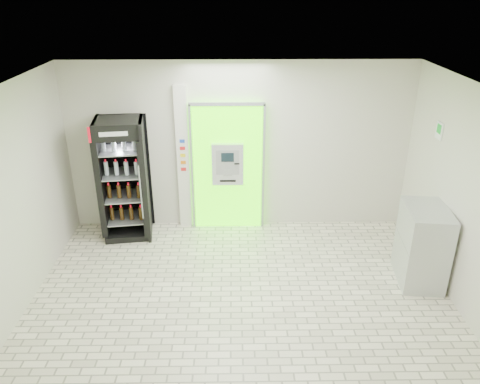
{
  "coord_description": "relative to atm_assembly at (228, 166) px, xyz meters",
  "views": [
    {
      "loc": [
        -0.1,
        -5.3,
        4.17
      ],
      "look_at": [
        -0.0,
        1.2,
        1.22
      ],
      "focal_mm": 35.0,
      "sensor_mm": 36.0,
      "label": 1
    }
  ],
  "objects": [
    {
      "name": "pillar",
      "position": [
        -0.78,
        0.04,
        0.13
      ],
      "size": [
        0.22,
        0.11,
        2.6
      ],
      "color": "silver",
      "rests_on": "ground"
    },
    {
      "name": "ground",
      "position": [
        0.2,
        -2.41,
        -1.17
      ],
      "size": [
        6.0,
        6.0,
        0.0
      ],
      "primitive_type": "plane",
      "color": "beige",
      "rests_on": "ground"
    },
    {
      "name": "room_shell",
      "position": [
        0.2,
        -2.41,
        0.67
      ],
      "size": [
        6.0,
        6.0,
        6.0
      ],
      "color": "beige",
      "rests_on": "ground"
    },
    {
      "name": "steel_cabinet",
      "position": [
        2.89,
        -1.78,
        -0.58
      ],
      "size": [
        0.69,
        0.95,
        1.19
      ],
      "rotation": [
        0.0,
        0.0,
        -0.11
      ],
      "color": "#B8BAC0",
      "rests_on": "ground"
    },
    {
      "name": "atm_assembly",
      "position": [
        0.0,
        0.0,
        0.0
      ],
      "size": [
        1.3,
        0.24,
        2.33
      ],
      "color": "#44FF00",
      "rests_on": "ground"
    },
    {
      "name": "beverage_cooler",
      "position": [
        -1.78,
        -0.27,
        -0.16
      ],
      "size": [
        0.88,
        0.82,
        2.11
      ],
      "rotation": [
        0.0,
        0.0,
        0.14
      ],
      "color": "black",
      "rests_on": "ground"
    },
    {
      "name": "exit_sign",
      "position": [
        3.19,
        -1.01,
        0.95
      ],
      "size": [
        0.02,
        0.22,
        0.26
      ],
      "color": "white",
      "rests_on": "room_shell"
    }
  ]
}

